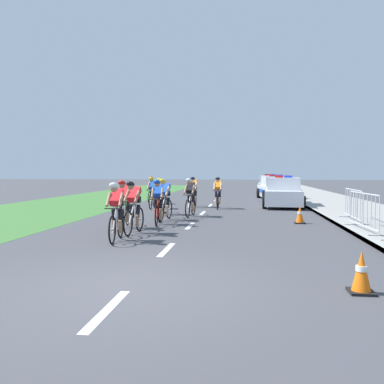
# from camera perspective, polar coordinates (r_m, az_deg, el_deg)

# --- Properties ---
(ground_plane) EXTENTS (160.00, 160.00, 0.00)m
(ground_plane) POSITION_cam_1_polar(r_m,az_deg,el_deg) (6.48, -8.83, -13.24)
(ground_plane) COLOR #424247
(sidewalk_slab) EXTENTS (3.99, 60.00, 0.12)m
(sidewalk_slab) POSITION_cam_1_polar(r_m,az_deg,el_deg) (20.67, 21.62, -2.05)
(sidewalk_slab) COLOR gray
(sidewalk_slab) RESTS_ON ground
(kerb_edge) EXTENTS (0.16, 60.00, 0.13)m
(kerb_edge) POSITION_cam_1_polar(r_m,az_deg,el_deg) (20.28, 16.37, -2.04)
(kerb_edge) COLOR #9E9E99
(kerb_edge) RESTS_ON ground
(grass_verge) EXTENTS (7.00, 60.00, 0.01)m
(grass_verge) POSITION_cam_1_polar(r_m,az_deg,el_deg) (22.18, -17.88, -1.80)
(grass_verge) COLOR #3D7033
(grass_verge) RESTS_ON ground
(lane_markings_centre) EXTENTS (0.14, 25.60, 0.01)m
(lane_markings_centre) POSITION_cam_1_polar(r_m,az_deg,el_deg) (17.07, 1.53, -3.06)
(lane_markings_centre) COLOR white
(lane_markings_centre) RESTS_ON ground
(cyclist_lead) EXTENTS (0.45, 1.72, 1.56)m
(cyclist_lead) POSITION_cam_1_polar(r_m,az_deg,el_deg) (10.41, -10.85, -2.68)
(cyclist_lead) COLOR black
(cyclist_lead) RESTS_ON ground
(cyclist_second) EXTENTS (0.43, 1.72, 1.56)m
(cyclist_second) POSITION_cam_1_polar(r_m,az_deg,el_deg) (11.55, -8.39, -2.10)
(cyclist_second) COLOR black
(cyclist_second) RESTS_ON ground
(cyclist_third) EXTENTS (0.43, 1.72, 1.56)m
(cyclist_third) POSITION_cam_1_polar(r_m,az_deg,el_deg) (12.72, -9.74, -1.64)
(cyclist_third) COLOR black
(cyclist_third) RESTS_ON ground
(cyclist_fourth) EXTENTS (0.45, 1.72, 1.56)m
(cyclist_fourth) POSITION_cam_1_polar(r_m,az_deg,el_deg) (13.43, -4.94, -1.37)
(cyclist_fourth) COLOR black
(cyclist_fourth) RESTS_ON ground
(cyclist_fifth) EXTENTS (0.46, 1.72, 1.56)m
(cyclist_fifth) POSITION_cam_1_polar(r_m,az_deg,el_deg) (14.64, -3.95, -1.00)
(cyclist_fifth) COLOR black
(cyclist_fifth) RESTS_ON ground
(cyclist_sixth) EXTENTS (0.44, 1.72, 1.56)m
(cyclist_sixth) POSITION_cam_1_polar(r_m,az_deg,el_deg) (16.55, -4.39, -0.54)
(cyclist_sixth) COLOR black
(cyclist_sixth) RESTS_ON ground
(cyclist_seventh) EXTENTS (0.45, 1.72, 1.56)m
(cyclist_seventh) POSITION_cam_1_polar(r_m,az_deg,el_deg) (15.79, -0.23, -0.70)
(cyclist_seventh) COLOR black
(cyclist_seventh) RESTS_ON ground
(cyclist_eighth) EXTENTS (0.42, 1.72, 1.56)m
(cyclist_eighth) POSITION_cam_1_polar(r_m,az_deg,el_deg) (19.26, -5.72, -0.05)
(cyclist_eighth) COLOR black
(cyclist_eighth) RESTS_ON ground
(cyclist_ninth) EXTENTS (0.43, 1.72, 1.56)m
(cyclist_ninth) POSITION_cam_1_polar(r_m,az_deg,el_deg) (19.96, 0.22, 0.08)
(cyclist_ninth) COLOR black
(cyclist_ninth) RESTS_ON ground
(cyclist_tenth) EXTENTS (0.44, 1.72, 1.56)m
(cyclist_tenth) POSITION_cam_1_polar(r_m,az_deg,el_deg) (22.13, -5.69, 0.35)
(cyclist_tenth) COLOR black
(cyclist_tenth) RESTS_ON ground
(cyclist_eleventh) EXTENTS (0.42, 1.72, 1.56)m
(cyclist_eleventh) POSITION_cam_1_polar(r_m,az_deg,el_deg) (19.17, 3.74, -0.05)
(cyclist_eleventh) COLOR black
(cyclist_eleventh) RESTS_ON ground
(police_car_nearest) EXTENTS (2.27, 4.53, 1.59)m
(police_car_nearest) POSITION_cam_1_polar(r_m,az_deg,el_deg) (20.74, 13.03, -0.19)
(police_car_nearest) COLOR silver
(police_car_nearest) RESTS_ON ground
(police_car_second) EXTENTS (2.31, 4.55, 1.59)m
(police_car_second) POSITION_cam_1_polar(r_m,az_deg,el_deg) (25.96, 11.92, 0.45)
(police_car_second) COLOR silver
(police_car_second) RESTS_ON ground
(police_car_third) EXTENTS (2.14, 4.47, 1.59)m
(police_car_third) POSITION_cam_1_polar(r_m,az_deg,el_deg) (31.36, 11.15, 0.89)
(police_car_third) COLOR silver
(police_car_third) RESTS_ON ground
(crowd_barrier_middle) EXTENTS (0.62, 2.32, 1.07)m
(crowd_barrier_middle) POSITION_cam_1_polar(r_m,az_deg,el_deg) (12.41, 23.46, -2.61)
(crowd_barrier_middle) COLOR #B7BABF
(crowd_barrier_middle) RESTS_ON sidewalk_slab
(crowd_barrier_rear) EXTENTS (0.56, 2.32, 1.07)m
(crowd_barrier_rear) POSITION_cam_1_polar(r_m,az_deg,el_deg) (14.64, 22.19, -1.77)
(crowd_barrier_rear) COLOR #B7BABF
(crowd_barrier_rear) RESTS_ON sidewalk_slab
(traffic_cone_near) EXTENTS (0.36, 0.36, 0.64)m
(traffic_cone_near) POSITION_cam_1_polar(r_m,az_deg,el_deg) (14.20, 15.27, -3.15)
(traffic_cone_near) COLOR black
(traffic_cone_near) RESTS_ON ground
(traffic_cone_mid) EXTENTS (0.36, 0.36, 0.64)m
(traffic_cone_mid) POSITION_cam_1_polar(r_m,az_deg,el_deg) (6.48, 23.21, -10.59)
(traffic_cone_mid) COLOR black
(traffic_cone_mid) RESTS_ON ground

